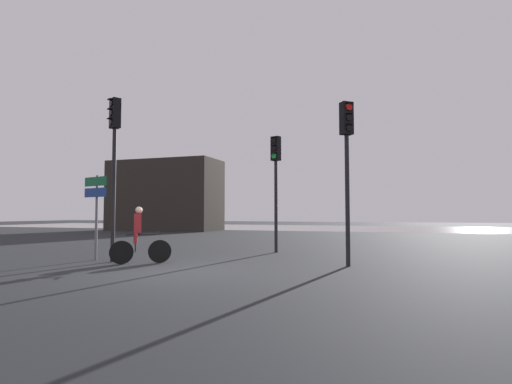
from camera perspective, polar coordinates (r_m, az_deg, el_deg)
The scene contains 8 objects.
ground_plane at distance 10.12m, azimuth -12.12°, elevation -11.11°, with size 120.00×120.00×0.00m, color black.
water_strip at distance 40.06m, azimuth 11.48°, elevation -5.06°, with size 80.00×16.00×0.01m, color gray.
distant_building at distance 34.95m, azimuth -12.87°, elevation -0.49°, with size 9.37×4.00×5.92m, color #2D2823.
traffic_light_near_right at distance 11.25m, azimuth 12.86°, elevation 5.64°, with size 0.41×0.42×4.49m.
traffic_light_center at distance 14.80m, azimuth 2.84°, elevation 2.97°, with size 0.37×0.39×4.28m.
traffic_light_near_left at distance 12.71m, azimuth -19.60°, elevation 5.88°, with size 0.40×0.42×4.88m.
direction_sign_post at distance 13.21m, azimuth -21.89°, elevation -1.26°, with size 1.07×0.33×2.60m.
cyclist at distance 11.91m, azimuth -16.41°, elevation -5.87°, with size 1.41×1.03×1.62m.
Camera 1 is at (5.13, -8.61, 1.43)m, focal length 28.00 mm.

